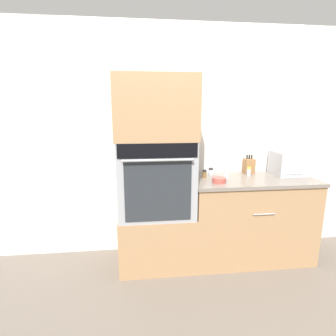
# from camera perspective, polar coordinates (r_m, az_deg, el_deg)

# --- Properties ---
(ground_plane) EXTENTS (12.00, 12.00, 0.00)m
(ground_plane) POSITION_cam_1_polar(r_m,az_deg,el_deg) (2.83, 6.37, -22.27)
(ground_plane) COLOR #6B6056
(wall_back) EXTENTS (8.00, 0.05, 2.50)m
(wall_back) POSITION_cam_1_polar(r_m,az_deg,el_deg) (2.97, 4.26, 5.49)
(wall_back) COLOR silver
(wall_back) RESTS_ON ground_plane
(oven_cabinet_base) EXTENTS (0.76, 0.60, 0.57)m
(oven_cabinet_base) POSITION_cam_1_polar(r_m,az_deg,el_deg) (2.89, -2.53, -14.85)
(oven_cabinet_base) COLOR #A87F56
(oven_cabinet_base) RESTS_ON ground_plane
(wall_oven) EXTENTS (0.74, 0.64, 0.76)m
(wall_oven) POSITION_cam_1_polar(r_m,az_deg,el_deg) (2.65, -2.66, -2.01)
(wall_oven) COLOR #9EA0A5
(wall_oven) RESTS_ON oven_cabinet_base
(oven_cabinet_upper) EXTENTS (0.76, 0.60, 0.59)m
(oven_cabinet_upper) POSITION_cam_1_polar(r_m,az_deg,el_deg) (2.57, -2.82, 12.79)
(oven_cabinet_upper) COLOR #A87F56
(oven_cabinet_upper) RESTS_ON wall_oven
(counter_unit) EXTENTS (1.30, 0.63, 0.91)m
(counter_unit) POSITION_cam_1_polar(r_m,az_deg,el_deg) (3.05, 17.32, -10.36)
(counter_unit) COLOR #A87F56
(counter_unit) RESTS_ON ground_plane
(microwave) EXTENTS (0.33, 0.30, 0.26)m
(microwave) POSITION_cam_1_polar(r_m,az_deg,el_deg) (3.18, 24.73, 0.95)
(microwave) COLOR #B2B5BA
(microwave) RESTS_ON counter_unit
(knife_block) EXTENTS (0.11, 0.11, 0.21)m
(knife_block) POSITION_cam_1_polar(r_m,az_deg,el_deg) (3.10, 17.18, 0.43)
(knife_block) COLOR olive
(knife_block) RESTS_ON counter_unit
(bowl) EXTENTS (0.14, 0.14, 0.05)m
(bowl) POSITION_cam_1_polar(r_m,az_deg,el_deg) (2.65, 11.05, -2.59)
(bowl) COLOR #B24C42
(bowl) RESTS_ON counter_unit
(condiment_jar_near) EXTENTS (0.05, 0.05, 0.09)m
(condiment_jar_near) POSITION_cam_1_polar(r_m,az_deg,el_deg) (3.02, 17.19, -0.68)
(condiment_jar_near) COLOR silver
(condiment_jar_near) RESTS_ON counter_unit
(condiment_jar_mid) EXTENTS (0.05, 0.05, 0.09)m
(condiment_jar_mid) POSITION_cam_1_polar(r_m,az_deg,el_deg) (2.81, 7.95, -1.28)
(condiment_jar_mid) COLOR brown
(condiment_jar_mid) RESTS_ON counter_unit
(condiment_jar_far) EXTENTS (0.05, 0.05, 0.07)m
(condiment_jar_far) POSITION_cam_1_polar(r_m,az_deg,el_deg) (2.95, 9.31, -0.74)
(condiment_jar_far) COLOR silver
(condiment_jar_far) RESTS_ON counter_unit
(condiment_jar_back) EXTENTS (0.06, 0.06, 0.08)m
(condiment_jar_back) POSITION_cam_1_polar(r_m,az_deg,el_deg) (2.83, 12.55, -1.34)
(condiment_jar_back) COLOR silver
(condiment_jar_back) RESTS_ON counter_unit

